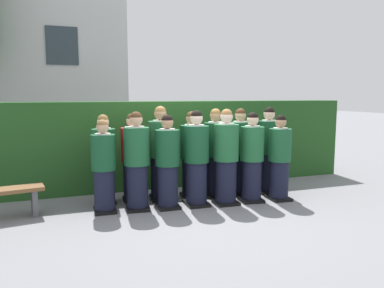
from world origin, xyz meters
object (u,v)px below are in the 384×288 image
object	(u,v)px
student_front_row_4	(226,159)
student_rear_row_2	(161,155)
student_front_row_0	(104,168)
student_front_row_2	(168,164)
student_rear_row_6	(268,152)
student_front_row_6	(280,160)
student_rear_row_0	(104,161)
student_front_row_1	(137,163)
student_rear_row_3	(192,157)
student_rear_row_5	(240,153)
student_in_red_blazer	(133,160)
student_front_row_3	(196,160)
student_rear_row_4	(215,155)
student_front_row_5	(252,159)

from	to	relation	value
student_front_row_4	student_rear_row_2	size ratio (longest dim) A/B	0.98
student_front_row_0	student_front_row_4	world-z (taller)	student_front_row_4
student_front_row_2	student_rear_row_6	world-z (taller)	student_rear_row_6
student_front_row_0	student_front_row_6	distance (m)	3.13
student_rear_row_0	student_front_row_6	bearing A→B (deg)	-15.49
student_front_row_1	student_rear_row_3	world-z (taller)	student_front_row_1
student_front_row_2	student_rear_row_0	distance (m)	1.17
student_rear_row_2	student_rear_row_5	xyz separation A→B (m)	(1.55, -0.13, -0.03)
student_front_row_4	student_in_red_blazer	bearing A→B (deg)	154.66
student_front_row_0	student_rear_row_2	bearing A→B (deg)	20.65
student_front_row_1	student_front_row_4	world-z (taller)	student_front_row_4
student_front_row_3	student_rear_row_4	bearing A→B (deg)	39.38
student_rear_row_0	student_in_red_blazer	xyz separation A→B (m)	(0.51, -0.02, 0.00)
student_front_row_6	student_rear_row_6	world-z (taller)	student_rear_row_6
student_front_row_1	student_rear_row_4	world-z (taller)	student_rear_row_4
student_front_row_2	student_front_row_5	size ratio (longest dim) A/B	0.99
student_front_row_6	student_front_row_4	bearing A→B (deg)	174.13
student_front_row_6	student_rear_row_6	bearing A→B (deg)	81.49
student_front_row_6	student_front_row_0	bearing A→B (deg)	173.72
student_front_row_1	student_rear_row_0	world-z (taller)	student_front_row_1
student_front_row_5	student_rear_row_4	bearing A→B (deg)	131.64
student_front_row_3	student_front_row_0	bearing A→B (deg)	174.41
student_front_row_6	student_rear_row_2	bearing A→B (deg)	159.89
student_rear_row_4	student_rear_row_2	bearing A→B (deg)	174.06
student_front_row_0	student_rear_row_3	xyz separation A→B (m)	(1.65, 0.34, 0.05)
student_front_row_1	student_rear_row_5	distance (m)	2.11
student_front_row_6	student_rear_row_0	bearing A→B (deg)	164.51
student_front_row_3	student_rear_row_0	size ratio (longest dim) A/B	1.05
student_front_row_2	student_front_row_5	xyz separation A→B (m)	(1.55, -0.12, 0.01)
student_rear_row_0	student_rear_row_5	distance (m)	2.57
student_front_row_3	student_rear_row_5	size ratio (longest dim) A/B	1.00
student_rear_row_3	student_front_row_3	bearing A→B (deg)	-99.99
student_in_red_blazer	student_front_row_0	bearing A→B (deg)	-139.88
student_front_row_6	student_rear_row_2	xyz separation A→B (m)	(-2.04, 0.75, 0.08)
student_front_row_6	student_rear_row_0	size ratio (longest dim) A/B	0.99
student_front_row_4	student_in_red_blazer	world-z (taller)	student_front_row_4
student_front_row_3	student_front_row_6	xyz separation A→B (m)	(1.55, -0.19, -0.05)
student_front_row_2	student_in_red_blazer	distance (m)	0.77
student_front_row_5	student_in_red_blazer	world-z (taller)	student_front_row_5
student_rear_row_3	student_in_red_blazer	bearing A→B (deg)	172.46
student_front_row_6	student_rear_row_2	world-z (taller)	student_rear_row_2
student_front_row_3	student_rear_row_2	bearing A→B (deg)	131.22
student_front_row_2	student_rear_row_5	distance (m)	1.63
student_front_row_0	student_rear_row_3	world-z (taller)	student_rear_row_3
student_front_row_0	student_rear_row_5	size ratio (longest dim) A/B	0.92
student_front_row_1	student_rear_row_3	size ratio (longest dim) A/B	1.02
student_in_red_blazer	student_rear_row_3	size ratio (longest dim) A/B	0.98
student_rear_row_3	student_front_row_5	bearing A→B (deg)	-31.84
student_front_row_5	student_rear_row_3	world-z (taller)	student_rear_row_3
student_front_row_5	student_front_row_0	bearing A→B (deg)	174.51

